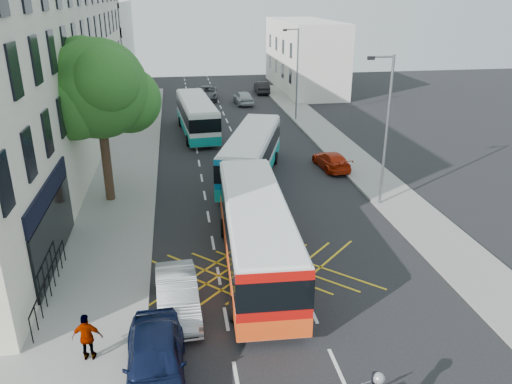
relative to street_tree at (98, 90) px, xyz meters
name	(u,v)px	position (x,y,z in m)	size (l,w,h in m)	color
ground	(336,366)	(8.51, -14.97, -6.29)	(120.00, 120.00, 0.00)	black
pavement_left	(111,200)	(0.01, 0.03, -6.22)	(5.00, 70.00, 0.15)	gray
pavement_right	(379,184)	(16.01, 0.03, -6.22)	(3.00, 70.00, 0.15)	gray
terrace_main	(32,60)	(-5.49, 9.52, 0.46)	(8.30, 45.00, 13.50)	beige
terrace_far	(96,44)	(-5.49, 40.03, -1.29)	(8.00, 20.00, 10.00)	silver
building_right	(304,55)	(19.51, 33.03, -2.29)	(6.00, 18.00, 8.00)	silver
street_tree	(98,90)	(0.00, 0.00, 0.00)	(6.30, 5.70, 8.80)	#382619
lamp_near	(385,124)	(14.71, -2.97, -1.68)	(1.45, 0.15, 8.00)	slate
lamp_far	(296,70)	(14.71, 17.03, -1.68)	(1.45, 0.15, 8.00)	slate
railings	(49,283)	(-1.19, -9.67, -5.57)	(0.08, 5.60, 1.14)	black
bus_near	(256,232)	(6.98, -8.42, -4.67)	(3.11, 11.07, 3.08)	silver
bus_mid	(252,154)	(8.49, 2.71, -4.75)	(5.53, 10.64, 2.93)	silver
bus_far	(197,116)	(5.61, 13.89, -4.77)	(3.15, 10.45, 2.89)	silver
parked_car_blue	(155,361)	(2.91, -14.73, -5.52)	(1.82, 4.53, 1.54)	#0C1533
parked_car_silver	(177,295)	(3.61, -11.23, -5.59)	(1.48, 4.24, 1.40)	#9FA1A6
red_hatchback	(331,160)	(14.01, 3.51, -5.72)	(1.60, 3.94, 1.14)	#AF2107
distant_car_grey	(207,93)	(7.37, 28.11, -5.58)	(2.37, 5.13, 1.43)	#45464D
distant_car_silver	(243,98)	(11.01, 25.05, -5.58)	(1.67, 4.16, 1.42)	#B1B5B9
distant_car_dark	(262,87)	(14.01, 30.91, -5.61)	(1.44, 4.13, 1.36)	black
pedestrian_far	(87,337)	(0.80, -13.53, -5.32)	(0.96, 0.40, 1.64)	gray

